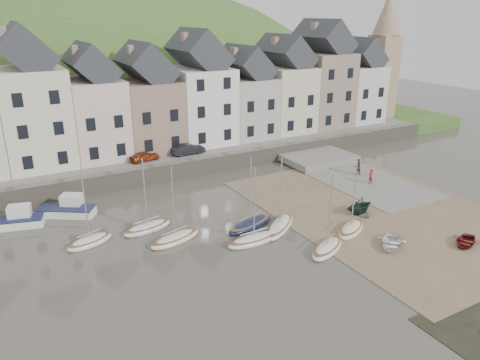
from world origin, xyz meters
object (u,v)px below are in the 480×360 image
sailboat_0 (147,227)px  car_right (188,149)px  rowboat_green (360,205)px  rowboat_red (465,242)px  person_red (371,176)px  rowboat_white (391,243)px  car_left (145,156)px  person_dark (357,167)px

sailboat_0 → car_right: bearing=54.6°
rowboat_green → rowboat_red: 8.80m
person_red → rowboat_red: bearing=71.6°
person_red → car_right: bearing=-49.7°
rowboat_white → person_red: size_ratio=1.99×
sailboat_0 → car_left: 13.84m
rowboat_white → car_left: size_ratio=0.95×
rowboat_red → person_red: 13.66m
person_red → sailboat_0: bearing=-7.3°
rowboat_red → car_right: bearing=177.8°
rowboat_green → person_red: size_ratio=1.84×
person_dark → car_right: size_ratio=0.46×
sailboat_0 → rowboat_red: 24.73m
person_red → person_dark: bearing=-109.6°
rowboat_green → person_red: (6.13, 4.97, 0.08)m
person_dark → sailboat_0: bearing=14.2°
rowboat_red → car_left: (-15.96, 27.36, 1.81)m
rowboat_white → person_dark: person_dark is taller
sailboat_0 → person_dark: size_ratio=3.61×
sailboat_0 → car_left: size_ratio=1.96×
rowboat_white → person_red: bearing=104.0°
rowboat_white → car_left: (-10.84, 24.81, 1.77)m
sailboat_0 → person_red: bearing=-2.6°
sailboat_0 → rowboat_red: bearing=-35.3°
car_left → rowboat_white: bearing=-168.7°
rowboat_green → car_left: size_ratio=0.88×
person_dark → car_left: 22.95m
rowboat_red → car_right: car_right is taller
sailboat_0 → rowboat_white: 19.10m
person_red → person_dark: person_dark is taller
person_dark → car_left: car_left is taller
person_dark → car_right: car_right is taller
car_right → car_left: bearing=88.2°
rowboat_red → car_right: 29.51m
rowboat_green → person_red: 7.89m
rowboat_green → car_left: 23.15m
rowboat_red → rowboat_white: bearing=-140.4°
rowboat_green → person_dark: size_ratio=1.61×
rowboat_white → rowboat_green: 6.17m
person_red → car_right: 19.99m
rowboat_white → rowboat_green: size_ratio=1.08×
rowboat_green → rowboat_red: bearing=14.6°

